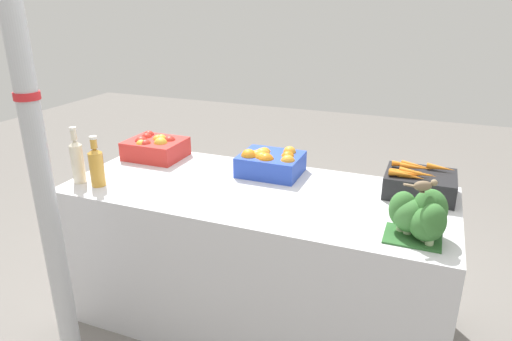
% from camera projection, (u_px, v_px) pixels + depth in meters
% --- Properties ---
extents(ground_plane, '(10.00, 10.00, 0.00)m').
position_uv_depth(ground_plane, '(256.00, 316.00, 2.56)').
color(ground_plane, slate).
extents(market_table, '(1.91, 0.81, 0.77)m').
position_uv_depth(market_table, '(256.00, 256.00, 2.42)').
color(market_table, silver).
rests_on(market_table, ground_plane).
extents(support_pole, '(0.10, 0.10, 2.41)m').
position_uv_depth(support_pole, '(32.00, 126.00, 1.76)').
color(support_pole, '#B7BABF').
rests_on(support_pole, ground_plane).
extents(apple_crate, '(0.32, 0.27, 0.14)m').
position_uv_depth(apple_crate, '(155.00, 147.00, 2.71)').
color(apple_crate, red).
rests_on(apple_crate, market_table).
extents(orange_crate, '(0.32, 0.27, 0.15)m').
position_uv_depth(orange_crate, '(270.00, 162.00, 2.45)').
color(orange_crate, '#2847B7').
rests_on(orange_crate, market_table).
extents(carrot_crate, '(0.32, 0.27, 0.15)m').
position_uv_depth(carrot_crate, '(419.00, 183.00, 2.20)').
color(carrot_crate, black).
rests_on(carrot_crate, market_table).
extents(broccoli_pile, '(0.23, 0.20, 0.20)m').
position_uv_depth(broccoli_pile, '(420.00, 216.00, 1.79)').
color(broccoli_pile, '#2D602D').
rests_on(broccoli_pile, market_table).
extents(juice_bottle_cloudy, '(0.06, 0.06, 0.30)m').
position_uv_depth(juice_bottle_cloudy, '(77.00, 160.00, 2.33)').
color(juice_bottle_cloudy, beige).
rests_on(juice_bottle_cloudy, market_table).
extents(juice_bottle_amber, '(0.07, 0.07, 0.26)m').
position_uv_depth(juice_bottle_amber, '(96.00, 166.00, 2.29)').
color(juice_bottle_amber, gold).
rests_on(juice_bottle_amber, market_table).
extents(sparrow_bird, '(0.13, 0.07, 0.05)m').
position_uv_depth(sparrow_bird, '(424.00, 185.00, 1.73)').
color(sparrow_bird, '#4C3D2D').
rests_on(sparrow_bird, broccoli_pile).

